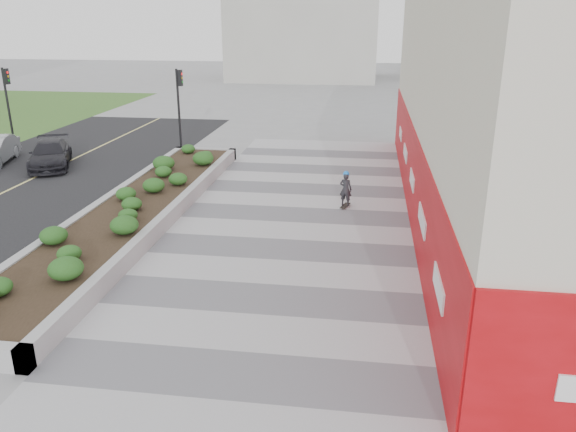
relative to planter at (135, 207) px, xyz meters
name	(u,v)px	position (x,y,z in m)	size (l,w,h in m)	color
ground	(249,337)	(5.50, -7.00, -0.42)	(160.00, 160.00, 0.00)	gray
walkway	(272,278)	(5.50, -4.00, -0.41)	(8.00, 36.00, 0.01)	#A8A8AD
building	(510,103)	(12.48, 1.98, 3.56)	(6.04, 24.08, 8.00)	beige
planter	(135,207)	(0.00, 0.00, 0.00)	(3.00, 18.00, 0.90)	#9E9EA0
traffic_signal_near	(179,98)	(-1.73, 10.50, 2.34)	(0.33, 0.28, 4.20)	black
traffic_signal_far	(8,96)	(-10.93, 10.00, 2.34)	(0.33, 0.28, 4.20)	black
manhole_cover	(290,279)	(6.00, -4.00, -0.42)	(0.44, 0.44, 0.01)	#595654
skateboarder	(346,189)	(7.19, 2.28, 0.29)	(0.52, 0.75, 1.39)	beige
car_dark	(50,154)	(-6.75, 6.32, 0.18)	(1.69, 4.16, 1.21)	black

